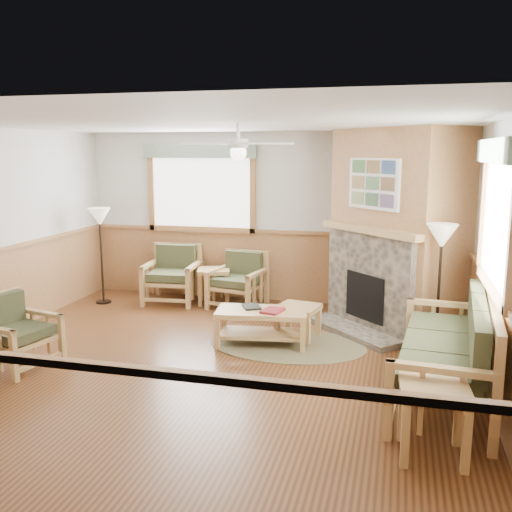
% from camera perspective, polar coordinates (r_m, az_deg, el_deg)
% --- Properties ---
extents(floor, '(6.00, 6.00, 0.01)m').
position_cam_1_polar(floor, '(6.66, -4.91, -10.73)').
color(floor, '#573118').
rests_on(floor, ground).
extents(ceiling, '(6.00, 6.00, 0.01)m').
position_cam_1_polar(ceiling, '(6.23, -5.31, 13.18)').
color(ceiling, white).
rests_on(ceiling, floor).
extents(wall_back, '(6.00, 0.02, 2.70)m').
position_cam_1_polar(wall_back, '(9.16, 1.14, 3.86)').
color(wall_back, silver).
rests_on(wall_back, floor).
extents(wall_front, '(6.00, 0.02, 2.70)m').
position_cam_1_polar(wall_front, '(3.69, -20.86, -6.75)').
color(wall_front, silver).
rests_on(wall_front, floor).
extents(wall_right, '(0.02, 6.00, 2.70)m').
position_cam_1_polar(wall_right, '(6.02, 22.92, -0.40)').
color(wall_right, silver).
rests_on(wall_right, floor).
extents(wainscot, '(6.00, 6.00, 1.10)m').
position_cam_1_polar(wainscot, '(6.49, -4.99, -6.15)').
color(wainscot, '#9E6C40').
rests_on(wainscot, floor).
extents(fireplace, '(3.11, 3.11, 2.70)m').
position_cam_1_polar(fireplace, '(7.98, 14.03, 2.58)').
color(fireplace, '#9E6C40').
rests_on(fireplace, floor).
extents(window_back, '(1.90, 0.16, 1.50)m').
position_cam_1_polar(window_back, '(9.38, -5.58, 11.19)').
color(window_back, white).
rests_on(window_back, wall_back).
extents(window_right, '(0.16, 1.90, 1.50)m').
position_cam_1_polar(window_right, '(5.73, 23.65, 10.92)').
color(window_right, white).
rests_on(window_right, wall_right).
extents(ceiling_fan, '(1.59, 1.59, 0.36)m').
position_cam_1_polar(ceiling_fan, '(6.42, -1.79, 12.78)').
color(ceiling_fan, white).
rests_on(ceiling_fan, ceiling).
extents(sofa, '(2.26, 1.09, 1.01)m').
position_cam_1_polar(sofa, '(5.93, 18.35, -8.71)').
color(sofa, tan).
rests_on(sofa, floor).
extents(armchair_back_left, '(0.88, 0.88, 0.91)m').
position_cam_1_polar(armchair_back_left, '(9.24, -8.40, -1.82)').
color(armchair_back_left, tan).
rests_on(armchair_back_left, floor).
extents(armchair_back_right, '(0.88, 0.88, 0.85)m').
position_cam_1_polar(armchair_back_right, '(8.86, -1.87, -2.43)').
color(armchair_back_right, tan).
rests_on(armchair_back_right, floor).
extents(armchair_left, '(0.87, 0.87, 0.82)m').
position_cam_1_polar(armchair_left, '(6.97, -22.80, -7.00)').
color(armchair_left, tan).
rests_on(armchair_left, floor).
extents(coffee_table, '(1.19, 0.71, 0.45)m').
position_cam_1_polar(coffee_table, '(7.19, 0.57, -7.14)').
color(coffee_table, tan).
rests_on(coffee_table, floor).
extents(end_table_chairs, '(0.62, 0.61, 0.56)m').
position_cam_1_polar(end_table_chairs, '(9.13, -4.24, -3.01)').
color(end_table_chairs, tan).
rests_on(end_table_chairs, floor).
extents(end_table_sofa, '(0.56, 0.54, 0.59)m').
position_cam_1_polar(end_table_sofa, '(4.89, 17.27, -15.49)').
color(end_table_sofa, tan).
rests_on(end_table_sofa, floor).
extents(footstool, '(0.59, 0.59, 0.44)m').
position_cam_1_polar(footstool, '(7.45, 4.22, -6.60)').
color(footstool, tan).
rests_on(footstool, floor).
extents(braided_rug, '(2.13, 2.13, 0.01)m').
position_cam_1_polar(braided_rug, '(7.25, 3.16, -8.84)').
color(braided_rug, brown).
rests_on(braided_rug, floor).
extents(floor_lamp_left, '(0.43, 0.43, 1.54)m').
position_cam_1_polar(floor_lamp_left, '(9.35, -15.20, 0.03)').
color(floor_lamp_left, black).
rests_on(floor_lamp_left, floor).
extents(floor_lamp_right, '(0.38, 0.38, 1.58)m').
position_cam_1_polar(floor_lamp_right, '(7.07, 17.81, -3.21)').
color(floor_lamp_right, black).
rests_on(floor_lamp_right, floor).
extents(book_red, '(0.28, 0.34, 0.03)m').
position_cam_1_polar(book_red, '(7.04, 1.67, -5.36)').
color(book_red, maroon).
rests_on(book_red, coffee_table).
extents(book_dark, '(0.30, 0.33, 0.03)m').
position_cam_1_polar(book_dark, '(7.22, -0.45, -4.99)').
color(book_dark, black).
rests_on(book_dark, coffee_table).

